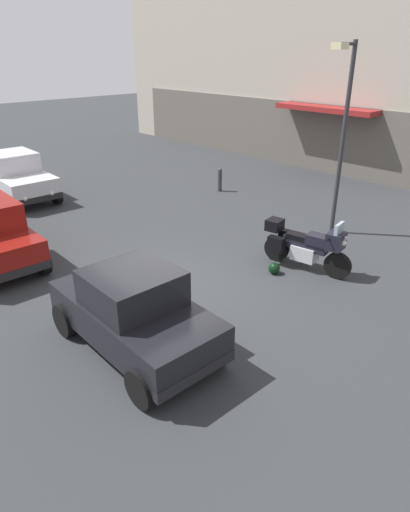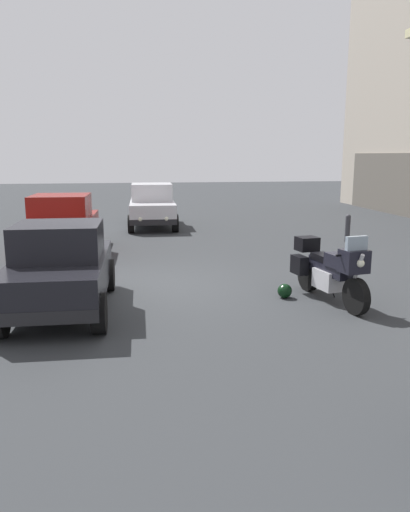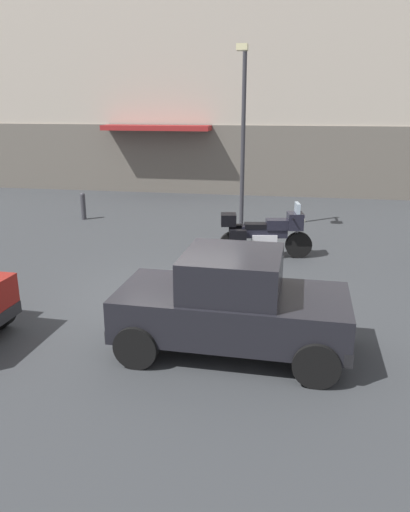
{
  "view_description": "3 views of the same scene",
  "coord_description": "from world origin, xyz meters",
  "views": [
    {
      "loc": [
        7.02,
        -5.36,
        4.96
      ],
      "look_at": [
        0.44,
        0.88,
        0.72
      ],
      "focal_mm": 31.32,
      "sensor_mm": 36.0,
      "label": 1
    },
    {
      "loc": [
        10.01,
        -0.48,
        2.71
      ],
      "look_at": [
        0.28,
        1.04,
        0.69
      ],
      "focal_mm": 34.58,
      "sensor_mm": 36.0,
      "label": 2
    },
    {
      "loc": [
        2.13,
        -8.4,
        3.61
      ],
      "look_at": [
        0.45,
        0.98,
        0.66
      ],
      "focal_mm": 34.48,
      "sensor_mm": 36.0,
      "label": 3
    }
  ],
  "objects": [
    {
      "name": "car_hatchback_near",
      "position": [
        -4.08,
        -2.3,
        0.81
      ],
      "size": [
        3.92,
        1.91,
        1.64
      ],
      "rotation": [
        0.0,
        0.0,
        3.11
      ],
      "color": "maroon",
      "rests_on": "ground"
    },
    {
      "name": "motorcycle",
      "position": [
        1.51,
        3.21,
        0.62
      ],
      "size": [
        2.25,
        0.93,
        1.36
      ],
      "rotation": [
        0.0,
        0.0,
        0.16
      ],
      "color": "black",
      "rests_on": "ground"
    },
    {
      "name": "helmet",
      "position": [
        1.2,
        2.45,
        0.14
      ],
      "size": [
        0.28,
        0.28,
        0.28
      ],
      "primitive_type": "sphere",
      "color": "black",
      "rests_on": "ground"
    },
    {
      "name": "car_compact_side",
      "position": [
        1.33,
        -1.68,
        0.77
      ],
      "size": [
        3.51,
        1.78,
        1.56
      ],
      "rotation": [
        0.0,
        0.0,
        3.12
      ],
      "color": "black",
      "rests_on": "ground"
    },
    {
      "name": "bollard_curbside",
      "position": [
        -4.54,
        6.37,
        0.47
      ],
      "size": [
        0.16,
        0.16,
        0.88
      ],
      "color": "#333338",
      "rests_on": "ground"
    },
    {
      "name": "ground_plane",
      "position": [
        0.0,
        0.0,
        0.0
      ],
      "size": [
        80.0,
        80.0,
        0.0
      ],
      "primitive_type": "plane",
      "color": "#2D3033"
    },
    {
      "name": "car_wagon_end",
      "position": [
        -8.91,
        0.44,
        0.81
      ],
      "size": [
        3.92,
        1.89,
        1.64
      ],
      "rotation": [
        0.0,
        0.0,
        -0.03
      ],
      "color": "silver",
      "rests_on": "ground"
    }
  ]
}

